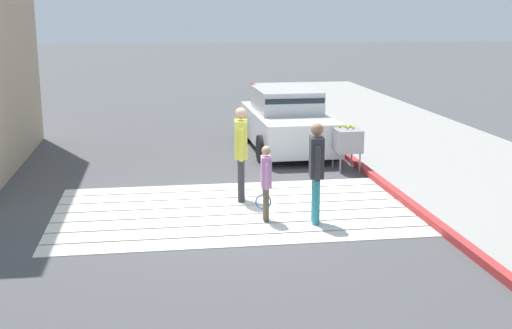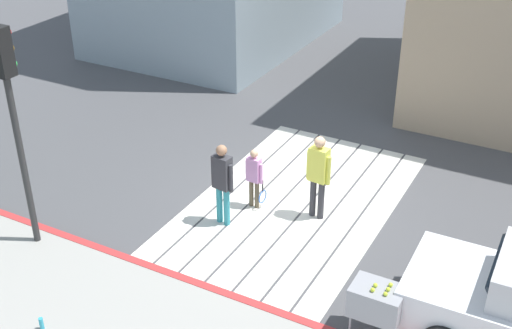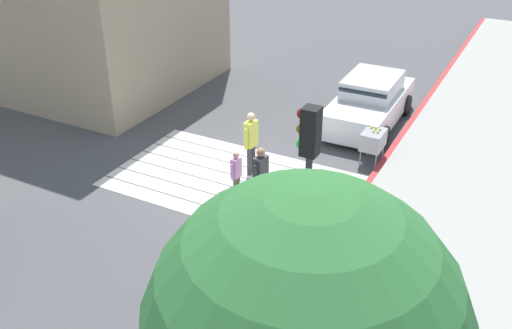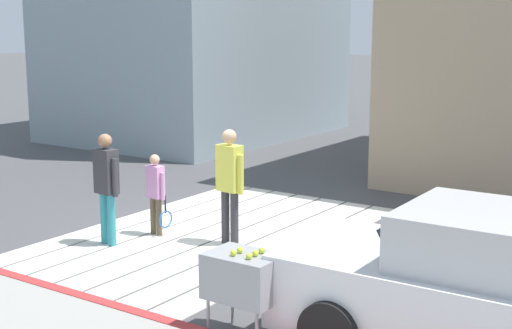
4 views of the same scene
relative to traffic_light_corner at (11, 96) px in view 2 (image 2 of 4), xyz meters
The scene contains 9 objects.
ground_plane 5.94m from the traffic_light_corner, 45.44° to the right, with size 120.00×120.00×0.00m, color #4C4C4F.
crosswalk_stripes 5.93m from the traffic_light_corner, 45.44° to the right, with size 6.40×3.80×0.01m.
curb_painted 4.71m from the traffic_light_corner, 84.83° to the right, with size 0.16×40.00×0.13m, color #BC3333.
traffic_light_corner is the anchor object (origin of this frame).
tennis_ball_cart 6.84m from the traffic_light_corner, 83.94° to the right, with size 0.56×0.80×1.02m.
water_bottle 3.78m from the traffic_light_corner, 134.40° to the right, with size 0.07×0.07×0.22m, color #33A5BF.
pedestrian_adult_lead 5.75m from the traffic_light_corner, 51.57° to the right, with size 0.27×0.52×1.80m.
pedestrian_adult_trailing 4.07m from the traffic_light_corner, 49.86° to the right, with size 0.27×0.50×1.74m.
pedestrian_child_with_racket 4.85m from the traffic_light_corner, 43.79° to the right, with size 0.28×0.41×1.33m.
Camera 2 is at (-10.71, -4.87, 7.45)m, focal length 46.84 mm.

